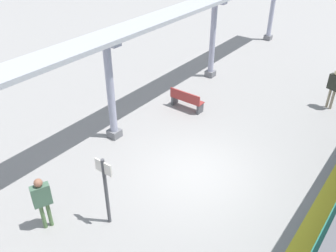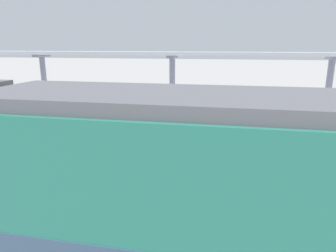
% 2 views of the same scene
% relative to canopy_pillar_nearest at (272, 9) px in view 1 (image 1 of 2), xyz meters
% --- Properties ---
extents(ground_plane, '(176.00, 176.00, 0.00)m').
position_rel_canopy_pillar_nearest_xyz_m(ground_plane, '(-3.70, 14.12, -1.93)').
color(ground_plane, gray).
extents(tactile_edge_strip, '(0.55, 35.64, 0.01)m').
position_rel_canopy_pillar_nearest_xyz_m(tactile_edge_strip, '(-7.57, 14.12, -1.93)').
color(tactile_edge_strip, yellow).
rests_on(tactile_edge_strip, ground).
extents(canopy_pillar_nearest, '(1.10, 0.44, 3.81)m').
position_rel_canopy_pillar_nearest_xyz_m(canopy_pillar_nearest, '(0.00, 0.00, 0.00)').
color(canopy_pillar_nearest, slate).
rests_on(canopy_pillar_nearest, ground).
extents(canopy_pillar_second, '(1.10, 0.44, 3.81)m').
position_rel_canopy_pillar_nearest_xyz_m(canopy_pillar_second, '(0.00, 7.17, 0.00)').
color(canopy_pillar_second, slate).
rests_on(canopy_pillar_second, ground).
extents(canopy_pillar_third, '(1.10, 0.44, 3.81)m').
position_rel_canopy_pillar_nearest_xyz_m(canopy_pillar_third, '(0.00, 14.19, 0.00)').
color(canopy_pillar_third, slate).
rests_on(canopy_pillar_third, ground).
extents(canopy_beam, '(1.20, 28.84, 0.16)m').
position_rel_canopy_pillar_nearest_xyz_m(canopy_beam, '(-0.00, 14.02, 1.96)').
color(canopy_beam, '#A8AAB2').
rests_on(canopy_beam, canopy_pillar_nearest).
extents(bench_near_end, '(1.50, 0.45, 0.86)m').
position_rel_canopy_pillar_nearest_xyz_m(bench_near_end, '(-0.96, 10.75, -1.49)').
color(bench_near_end, maroon).
rests_on(bench_near_end, ground).
extents(platform_info_sign, '(0.56, 0.10, 2.20)m').
position_rel_canopy_pillar_nearest_xyz_m(platform_info_sign, '(-2.92, 17.40, -0.60)').
color(platform_info_sign, '#4C4C51').
rests_on(platform_info_sign, ground).
extents(passenger_waiting_near_edge, '(0.56, 0.39, 1.79)m').
position_rel_canopy_pillar_nearest_xyz_m(passenger_waiting_near_edge, '(-5.88, 6.92, -0.81)').
color(passenger_waiting_near_edge, gray).
rests_on(passenger_waiting_near_edge, ground).
extents(passenger_by_the_benches, '(0.40, 0.54, 1.69)m').
position_rel_canopy_pillar_nearest_xyz_m(passenger_by_the_benches, '(-1.68, 18.55, -0.87)').
color(passenger_by_the_benches, '#506F42').
rests_on(passenger_by_the_benches, ground).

